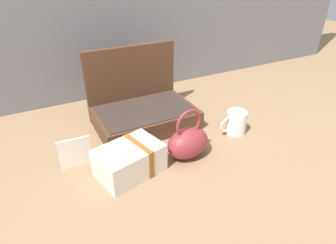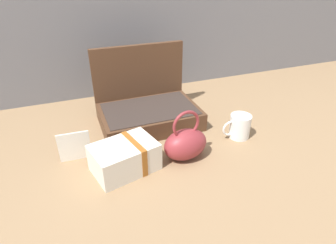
% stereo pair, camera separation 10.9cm
% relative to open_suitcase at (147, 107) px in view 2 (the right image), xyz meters
% --- Properties ---
extents(ground_plane, '(6.00, 6.00, 0.00)m').
position_rel_open_suitcase_xyz_m(ground_plane, '(0.04, -0.19, -0.07)').
color(ground_plane, '#8C6D4C').
extents(open_suitcase, '(0.42, 0.30, 0.32)m').
position_rel_open_suitcase_xyz_m(open_suitcase, '(0.00, 0.00, 0.00)').
color(open_suitcase, '#4C301E').
rests_on(open_suitcase, ground_plane).
extents(teal_pouch_handbag, '(0.18, 0.13, 0.20)m').
position_rel_open_suitcase_xyz_m(teal_pouch_handbag, '(0.05, -0.31, -0.01)').
color(teal_pouch_handbag, maroon).
rests_on(teal_pouch_handbag, ground_plane).
extents(cream_toiletry_bag, '(0.25, 0.19, 0.11)m').
position_rel_open_suitcase_xyz_m(cream_toiletry_bag, '(-0.17, -0.30, -0.02)').
color(cream_toiletry_bag, silver).
rests_on(cream_toiletry_bag, ground_plane).
extents(coffee_mug, '(0.12, 0.09, 0.10)m').
position_rel_open_suitcase_xyz_m(coffee_mug, '(0.32, -0.26, -0.02)').
color(coffee_mug, white).
rests_on(coffee_mug, ground_plane).
extents(info_card_left, '(0.11, 0.01, 0.11)m').
position_rel_open_suitcase_xyz_m(info_card_left, '(-0.33, -0.18, -0.01)').
color(info_card_left, white).
rests_on(info_card_left, ground_plane).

